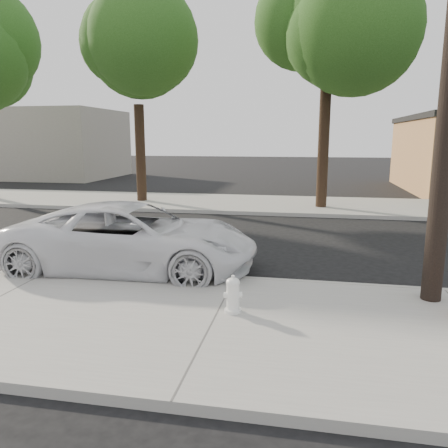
# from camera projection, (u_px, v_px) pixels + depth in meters

# --- Properties ---
(ground) EXTENTS (120.00, 120.00, 0.00)m
(ground) POSITION_uv_depth(u_px,v_px,m) (249.00, 257.00, 11.02)
(ground) COLOR black
(ground) RESTS_ON ground
(near_sidewalk) EXTENTS (90.00, 4.40, 0.15)m
(near_sidewalk) POSITION_uv_depth(u_px,v_px,m) (213.00, 324.00, 6.86)
(near_sidewalk) COLOR gray
(near_sidewalk) RESTS_ON ground
(far_sidewalk) EXTENTS (90.00, 5.00, 0.15)m
(far_sidewalk) POSITION_uv_depth(u_px,v_px,m) (274.00, 204.00, 19.20)
(far_sidewalk) COLOR gray
(far_sidewalk) RESTS_ON ground
(curb_near) EXTENTS (90.00, 0.12, 0.16)m
(curb_near) POSITION_uv_depth(u_px,v_px,m) (236.00, 280.00, 8.98)
(curb_near) COLOR #9E9B93
(curb_near) RESTS_ON ground
(building_far) EXTENTS (14.00, 8.00, 5.00)m
(building_far) POSITION_uv_depth(u_px,v_px,m) (24.00, 144.00, 33.44)
(building_far) COLOR gray
(building_far) RESTS_ON ground
(tree_b) EXTENTS (4.34, 4.20, 8.45)m
(tree_b) POSITION_uv_depth(u_px,v_px,m) (140.00, 62.00, 18.65)
(tree_b) COLOR black
(tree_b) RESTS_ON far_sidewalk
(tree_c) EXTENTS (4.96, 4.80, 9.55)m
(tree_c) POSITION_uv_depth(u_px,v_px,m) (334.00, 32.00, 16.64)
(tree_c) COLOR black
(tree_c) RESTS_ON far_sidewalk
(police_cruiser) EXTENTS (5.65, 2.76, 1.54)m
(police_cruiser) POSITION_uv_depth(u_px,v_px,m) (132.00, 238.00, 9.71)
(police_cruiser) COLOR white
(police_cruiser) RESTS_ON ground
(fire_hydrant) EXTENTS (0.32, 0.28, 0.59)m
(fire_hydrant) POSITION_uv_depth(u_px,v_px,m) (233.00, 295.00, 7.11)
(fire_hydrant) COLOR white
(fire_hydrant) RESTS_ON near_sidewalk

